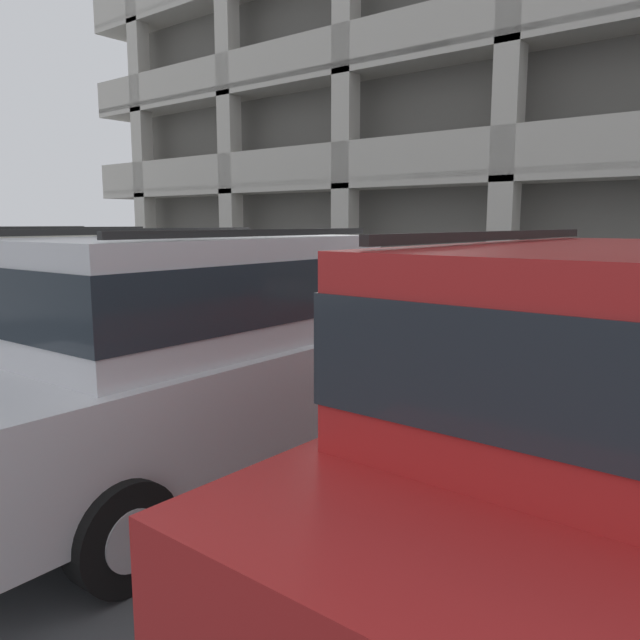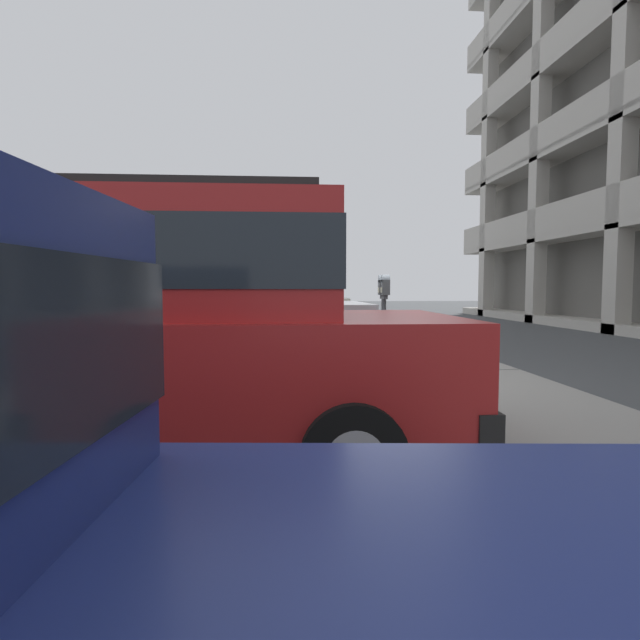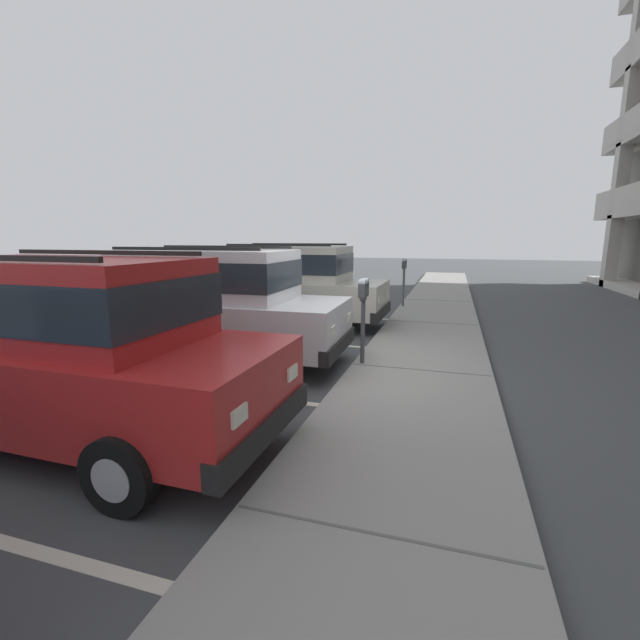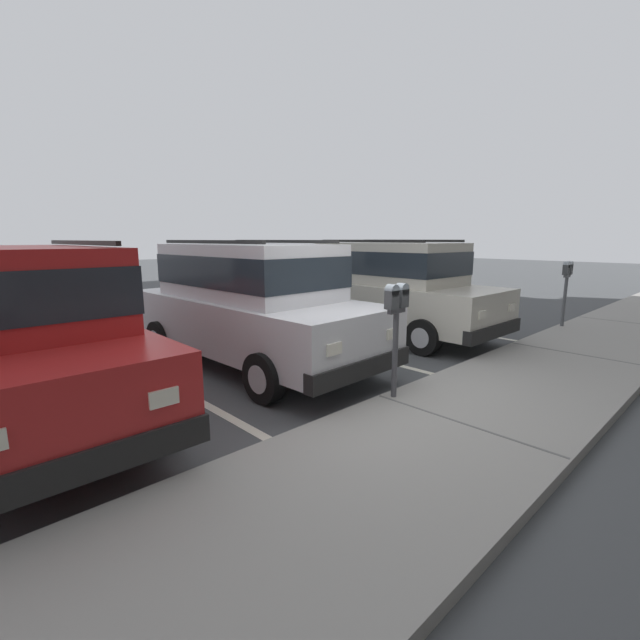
# 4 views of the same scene
# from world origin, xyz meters

# --- Properties ---
(ground_plane) EXTENTS (80.00, 80.00, 0.10)m
(ground_plane) POSITION_xyz_m (0.00, 0.00, -0.05)
(ground_plane) COLOR #444749
(sidewalk) EXTENTS (40.00, 2.20, 0.12)m
(sidewalk) POSITION_xyz_m (0.00, 1.30, 0.06)
(sidewalk) COLOR gray
(sidewalk) RESTS_ON ground_plane
(parking_stall_lines) EXTENTS (12.75, 4.80, 0.01)m
(parking_stall_lines) POSITION_xyz_m (1.58, -1.40, 0.00)
(parking_stall_lines) COLOR silver
(parking_stall_lines) RESTS_ON ground_plane
(silver_suv) EXTENTS (2.11, 4.83, 2.03)m
(silver_suv) POSITION_xyz_m (0.14, -2.34, 1.09)
(silver_suv) COLOR silver
(silver_suv) RESTS_ON ground_plane
(red_sedan) EXTENTS (2.06, 4.80, 2.03)m
(red_sedan) POSITION_xyz_m (-3.33, -2.19, 1.09)
(red_sedan) COLOR beige
(red_sedan) RESTS_ON ground_plane
(dark_hatchback) EXTENTS (2.05, 4.80, 2.03)m
(dark_hatchback) POSITION_xyz_m (3.27, -2.20, 1.09)
(dark_hatchback) COLOR red
(dark_hatchback) RESTS_ON ground_plane
(parking_meter_near) EXTENTS (0.35, 0.12, 1.41)m
(parking_meter_near) POSITION_xyz_m (-0.12, 0.35, 1.17)
(parking_meter_near) COLOR #47474C
(parking_meter_near) RESTS_ON sidewalk
(parking_meter_far) EXTENTS (0.35, 0.12, 1.45)m
(parking_meter_far) POSITION_xyz_m (-6.43, 0.31, 1.20)
(parking_meter_far) COLOR #595B60
(parking_meter_far) RESTS_ON sidewalk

